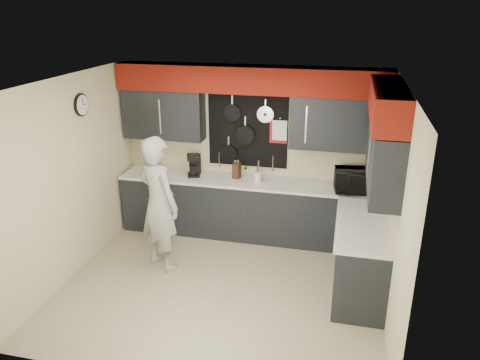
% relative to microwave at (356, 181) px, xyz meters
% --- Properties ---
extents(ground, '(4.00, 4.00, 0.00)m').
position_rel_microwave_xyz_m(ground, '(-1.59, -1.36, -1.08)').
color(ground, tan).
rests_on(ground, ground).
extents(back_wall_assembly, '(4.00, 0.36, 2.60)m').
position_rel_microwave_xyz_m(back_wall_assembly, '(-1.58, 0.24, 0.93)').
color(back_wall_assembly, beige).
rests_on(back_wall_assembly, ground).
extents(right_wall_assembly, '(0.36, 3.50, 2.60)m').
position_rel_microwave_xyz_m(right_wall_assembly, '(0.26, -1.10, 0.86)').
color(right_wall_assembly, beige).
rests_on(right_wall_assembly, ground).
extents(left_wall_assembly, '(0.05, 3.50, 2.60)m').
position_rel_microwave_xyz_m(left_wall_assembly, '(-3.58, -1.35, 0.25)').
color(left_wall_assembly, beige).
rests_on(left_wall_assembly, ground).
extents(base_cabinets, '(3.95, 2.20, 0.92)m').
position_rel_microwave_xyz_m(base_cabinets, '(-1.10, -0.23, -0.62)').
color(base_cabinets, black).
rests_on(base_cabinets, ground).
extents(microwave, '(0.63, 0.47, 0.32)m').
position_rel_microwave_xyz_m(microwave, '(0.00, 0.00, 0.00)').
color(microwave, black).
rests_on(microwave, base_cabinets).
extents(knife_block, '(0.13, 0.13, 0.24)m').
position_rel_microwave_xyz_m(knife_block, '(-1.76, 0.13, -0.04)').
color(knife_block, '#321C10').
rests_on(knife_block, base_cabinets).
extents(utensil_crock, '(0.12, 0.12, 0.15)m').
position_rel_microwave_xyz_m(utensil_crock, '(-1.42, 0.07, -0.09)').
color(utensil_crock, white).
rests_on(utensil_crock, base_cabinets).
extents(coffee_maker, '(0.25, 0.28, 0.34)m').
position_rel_microwave_xyz_m(coffee_maker, '(-2.43, 0.10, 0.01)').
color(coffee_maker, black).
rests_on(coffee_maker, base_cabinets).
extents(person, '(0.81, 0.73, 1.86)m').
position_rel_microwave_xyz_m(person, '(-2.52, -1.08, -0.15)').
color(person, '#A9A9A6').
rests_on(person, ground).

